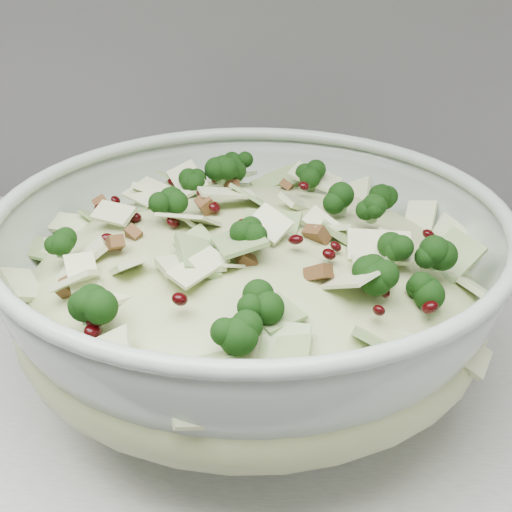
{
  "coord_description": "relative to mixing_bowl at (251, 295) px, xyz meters",
  "views": [
    {
      "loc": [
        0.18,
        1.11,
        1.29
      ],
      "look_at": [
        0.14,
        1.61,
        1.02
      ],
      "focal_mm": 50.0,
      "sensor_mm": 36.0,
      "label": 1
    }
  ],
  "objects": [
    {
      "name": "mixing_bowl",
      "position": [
        0.0,
        0.0,
        0.0
      ],
      "size": [
        0.48,
        0.48,
        0.16
      ],
      "rotation": [
        0.0,
        0.0,
        0.23
      ],
      "color": "#ADBEB0",
      "rests_on": "counter"
    },
    {
      "name": "salad",
      "position": [
        0.0,
        -0.0,
        0.03
      ],
      "size": [
        0.41,
        0.41,
        0.16
      ],
      "rotation": [
        0.0,
        0.0,
        0.09
      ],
      "color": "#A5B57C",
      "rests_on": "mixing_bowl"
    }
  ]
}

